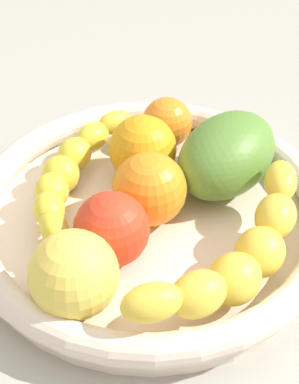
# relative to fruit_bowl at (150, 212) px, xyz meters

# --- Properties ---
(kitchen_counter) EXTENTS (1.20, 1.20, 0.03)m
(kitchen_counter) POSITION_rel_fruit_bowl_xyz_m (0.00, 0.00, -0.04)
(kitchen_counter) COLOR #A2A096
(kitchen_counter) RESTS_ON ground
(fruit_bowl) EXTENTS (0.33, 0.33, 0.04)m
(fruit_bowl) POSITION_rel_fruit_bowl_xyz_m (0.00, 0.00, 0.00)
(fruit_bowl) COLOR beige
(fruit_bowl) RESTS_ON kitchen_counter
(banana_draped_left) EXTENTS (0.10, 0.20, 0.04)m
(banana_draped_left) POSITION_rel_fruit_bowl_xyz_m (-0.08, -0.01, 0.02)
(banana_draped_left) COLOR yellow
(banana_draped_left) RESTS_ON fruit_bowl
(banana_draped_right) EXTENTS (0.09, 0.23, 0.05)m
(banana_draped_right) POSITION_rel_fruit_bowl_xyz_m (0.10, -0.03, 0.03)
(banana_draped_right) COLOR yellow
(banana_draped_right) RESTS_ON fruit_bowl
(orange_front) EXTENTS (0.07, 0.07, 0.07)m
(orange_front) POSITION_rel_fruit_bowl_xyz_m (-0.00, 0.00, 0.03)
(orange_front) COLOR orange
(orange_front) RESTS_ON fruit_bowl
(orange_mid_left) EXTENTS (0.05, 0.05, 0.05)m
(orange_mid_left) POSITION_rel_fruit_bowl_xyz_m (-0.05, 0.11, 0.02)
(orange_mid_left) COLOR orange
(orange_mid_left) RESTS_ON fruit_bowl
(orange_mid_right) EXTENTS (0.07, 0.07, 0.07)m
(orange_mid_right) POSITION_rel_fruit_bowl_xyz_m (-0.04, 0.05, 0.03)
(orange_mid_right) COLOR orange
(orange_mid_right) RESTS_ON fruit_bowl
(apple_yellow) EXTENTS (0.07, 0.07, 0.07)m
(apple_yellow) POSITION_rel_fruit_bowl_xyz_m (0.01, -0.12, 0.03)
(apple_yellow) COLOR #EBD152
(apple_yellow) RESTS_ON fruit_bowl
(mango_green) EXTENTS (0.09, 0.12, 0.07)m
(mango_green) POSITION_rel_fruit_bowl_xyz_m (0.04, 0.08, 0.03)
(mango_green) COLOR #558432
(mango_green) RESTS_ON fruit_bowl
(tomato_red) EXTENTS (0.06, 0.06, 0.06)m
(tomato_red) POSITION_rel_fruit_bowl_xyz_m (0.00, -0.06, 0.03)
(tomato_red) COLOR red
(tomato_red) RESTS_ON fruit_bowl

